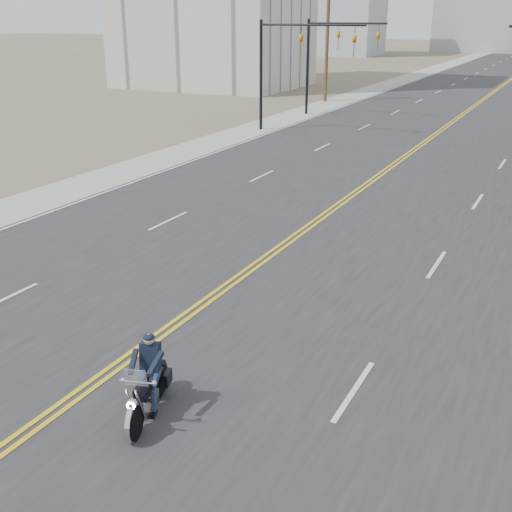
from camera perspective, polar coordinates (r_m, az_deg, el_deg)
name	(u,v)px	position (r m, az deg, el deg)	size (l,w,h in m)	color
ground_plane	(30,431)	(13.16, -19.41, -14.43)	(400.00, 400.00, 0.00)	#776D56
road	(503,85)	(77.89, 21.12, 13.98)	(20.00, 200.00, 0.01)	#303033
sidewalk_left	(400,81)	(79.94, 12.69, 14.97)	(3.00, 200.00, 0.01)	#A5A5A0
traffic_mast_left	(289,54)	(42.82, 2.99, 17.49)	(7.10, 0.26, 7.00)	black
traffic_mast_far	(329,49)	(50.35, 6.50, 17.79)	(6.10, 0.26, 7.00)	black
utility_pole_left	(327,37)	(58.93, 6.36, 18.79)	(2.20, 0.30, 10.50)	brown
haze_bldg_f	(300,11)	(148.99, 3.93, 20.92)	(12.00, 12.00, 16.00)	#ADB2B7
motorcyclist	(146,379)	(12.60, -9.72, -10.71)	(0.89, 2.09, 1.63)	black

